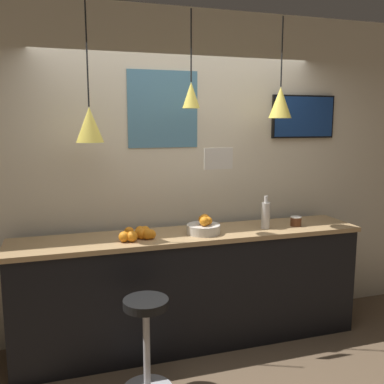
% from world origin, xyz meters
% --- Properties ---
extents(ground_plane, '(14.00, 14.00, 0.00)m').
position_xyz_m(ground_plane, '(0.00, 0.00, 0.00)').
color(ground_plane, brown).
extents(back_wall, '(8.00, 0.06, 2.90)m').
position_xyz_m(back_wall, '(0.00, 0.96, 1.45)').
color(back_wall, beige).
rests_on(back_wall, ground_plane).
extents(service_counter, '(2.99, 0.55, 0.99)m').
position_xyz_m(service_counter, '(0.00, 0.57, 0.50)').
color(service_counter, black).
rests_on(service_counter, ground_plane).
extents(bar_stool, '(0.37, 0.37, 0.70)m').
position_xyz_m(bar_stool, '(-0.52, 0.00, 0.46)').
color(bar_stool, '#B7B7BC').
rests_on(bar_stool, ground_plane).
extents(fruit_bowl, '(0.28, 0.28, 0.16)m').
position_xyz_m(fruit_bowl, '(0.09, 0.52, 1.05)').
color(fruit_bowl, beige).
rests_on(fruit_bowl, service_counter).
extents(orange_pile, '(0.30, 0.25, 0.09)m').
position_xyz_m(orange_pile, '(-0.46, 0.53, 1.03)').
color(orange_pile, orange).
rests_on(orange_pile, service_counter).
extents(juice_bottle, '(0.08, 0.08, 0.29)m').
position_xyz_m(juice_bottle, '(0.66, 0.52, 1.11)').
color(juice_bottle, silver).
rests_on(juice_bottle, service_counter).
extents(spread_jar, '(0.10, 0.10, 0.09)m').
position_xyz_m(spread_jar, '(0.97, 0.52, 1.04)').
color(spread_jar, '#562D19').
rests_on(spread_jar, service_counter).
extents(pendant_lamp_left, '(0.21, 0.21, 1.04)m').
position_xyz_m(pendant_lamp_left, '(-0.81, 0.59, 1.90)').
color(pendant_lamp_left, black).
extents(pendant_lamp_middle, '(0.14, 0.14, 0.77)m').
position_xyz_m(pendant_lamp_middle, '(0.00, 0.59, 2.14)').
color(pendant_lamp_middle, black).
extents(pendant_lamp_right, '(0.20, 0.20, 0.85)m').
position_xyz_m(pendant_lamp_right, '(0.81, 0.59, 2.09)').
color(pendant_lamp_right, black).
extents(mounted_tv, '(0.66, 0.04, 0.41)m').
position_xyz_m(mounted_tv, '(1.24, 0.90, 1.97)').
color(mounted_tv, black).
extents(hanging_menu_board, '(0.24, 0.01, 0.17)m').
position_xyz_m(hanging_menu_board, '(0.16, 0.38, 1.63)').
color(hanging_menu_board, white).
extents(wall_poster, '(0.63, 0.01, 0.67)m').
position_xyz_m(wall_poster, '(-0.16, 0.92, 2.03)').
color(wall_poster, teal).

